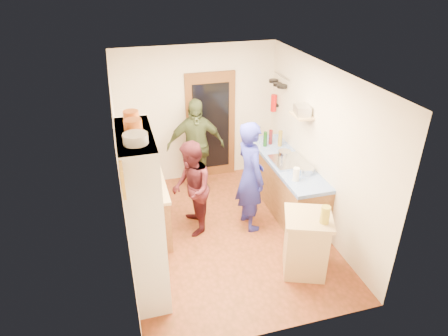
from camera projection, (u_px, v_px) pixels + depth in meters
name	position (u px, v px, depth m)	size (l,w,h in m)	color
floor	(226.00, 233.00, 6.43)	(3.00, 4.00, 0.02)	brown
ceiling	(227.00, 71.00, 5.21)	(3.00, 4.00, 0.02)	silver
wall_back	(197.00, 115.00, 7.53)	(3.00, 0.02, 2.60)	beige
wall_front	(281.00, 245.00, 4.11)	(3.00, 0.02, 2.60)	beige
wall_left	(121.00, 174.00, 5.46)	(0.02, 4.00, 2.60)	beige
wall_right	(320.00, 149.00, 6.18)	(0.02, 4.00, 2.60)	beige
door_frame	(211.00, 126.00, 7.67)	(0.95, 0.06, 2.10)	brown
door_glass	(211.00, 127.00, 7.64)	(0.70, 0.02, 1.70)	black
hutch_body	(143.00, 216.00, 4.92)	(0.40, 1.20, 2.20)	white
hutch_top_shelf	(134.00, 135.00, 4.42)	(0.40, 1.14, 0.04)	white
plate_stack	(135.00, 139.00, 4.15)	(0.26, 0.26, 0.11)	white
orange_pot_a	(133.00, 127.00, 4.38)	(0.20, 0.20, 0.16)	orange
orange_pot_b	(131.00, 118.00, 4.62)	(0.18, 0.18, 0.16)	orange
left_counter_base	(146.00, 207.00, 6.32)	(0.60, 1.40, 0.85)	#9C6438
left_counter_top	(143.00, 182.00, 6.11)	(0.64, 1.44, 0.05)	tan
toaster	(149.00, 188.00, 5.73)	(0.25, 0.16, 0.18)	white
kettle	(140.00, 182.00, 5.89)	(0.16, 0.16, 0.18)	white
orange_bowl	(147.00, 174.00, 6.19)	(0.21, 0.21, 0.10)	orange
chopping_board	(142.00, 166.00, 6.50)	(0.30, 0.22, 0.03)	tan
right_counter_base	(285.00, 185.00, 6.94)	(0.60, 2.20, 0.84)	#9C6438
right_counter_top	(287.00, 162.00, 6.73)	(0.62, 2.22, 0.06)	#0337C2
hob	(289.00, 161.00, 6.64)	(0.55, 0.58, 0.04)	silver
pot_on_hob	(284.00, 155.00, 6.66)	(0.21, 0.21, 0.14)	silver
bottle_a	(265.00, 139.00, 7.16)	(0.07, 0.07, 0.27)	#143F14
bottle_b	(271.00, 137.00, 7.25)	(0.07, 0.07, 0.27)	#591419
bottle_c	(280.00, 138.00, 7.16)	(0.07, 0.07, 0.30)	olive
paper_towel	(296.00, 174.00, 6.06)	(0.10, 0.10, 0.22)	white
mixing_bowl	(305.00, 170.00, 6.31)	(0.27, 0.27, 0.11)	silver
island_base	(306.00, 245.00, 5.47)	(0.55, 0.55, 0.86)	tan
island_top	(309.00, 218.00, 5.26)	(0.62, 0.62, 0.05)	tan
cutting_board	(305.00, 215.00, 5.30)	(0.35, 0.28, 0.02)	white
oil_jar	(325.00, 215.00, 5.07)	(0.12, 0.12, 0.24)	#AD9E2D
pan_rail	(282.00, 76.00, 7.12)	(0.02, 0.02, 0.65)	silver
pan_hang_a	(282.00, 86.00, 7.01)	(0.18, 0.18, 0.05)	black
pan_hang_b	(278.00, 84.00, 7.19)	(0.16, 0.16, 0.05)	black
pan_hang_c	(273.00, 81.00, 7.36)	(0.17, 0.17, 0.05)	black
wall_shelf	(302.00, 116.00, 6.34)	(0.26, 0.42, 0.03)	tan
radio	(302.00, 110.00, 6.30)	(0.22, 0.30, 0.15)	silver
ext_bracket	(276.00, 105.00, 7.55)	(0.06, 0.10, 0.04)	black
fire_extinguisher	(274.00, 103.00, 7.51)	(0.11, 0.11, 0.32)	red
picture_frame	(123.00, 180.00, 3.79)	(0.03, 0.25, 0.30)	gold
person_hob	(253.00, 177.00, 6.20)	(0.66, 0.43, 1.81)	navy
person_left	(193.00, 187.00, 6.19)	(0.75, 0.58, 1.54)	#40141B
person_back	(196.00, 146.00, 7.22)	(1.05, 0.44, 1.79)	#364125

